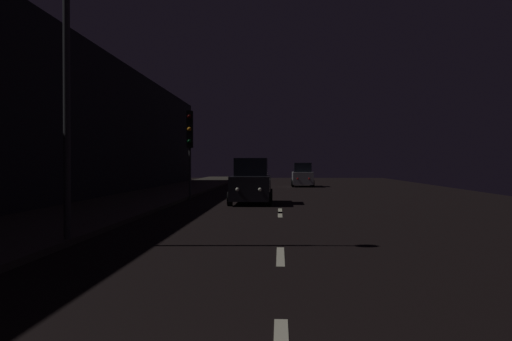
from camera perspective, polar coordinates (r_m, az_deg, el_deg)
name	(u,v)px	position (r m, az deg, el deg)	size (l,w,h in m)	color
ground	(280,201)	(26.85, 2.57, -3.25)	(26.29, 84.00, 0.02)	black
sidewalk_left	(143,199)	(27.73, -11.96, -2.97)	(4.40, 84.00, 0.15)	#38332B
building_facade_left	(64,118)	(25.24, -19.74, 5.32)	(0.80, 63.00, 7.79)	black
lane_centerline	(280,234)	(14.25, 2.60, -6.77)	(0.16, 17.89, 0.01)	beige
traffic_light_far_left	(190,136)	(27.79, -7.07, 3.70)	(0.31, 0.46, 4.58)	#38383A
streetlamp_overhead	(87,43)	(13.00, -17.57, 12.82)	(1.70, 0.44, 6.89)	#2D2D30
car_approaching_headlights	(251,183)	(24.92, -0.51, -1.32)	(1.94, 4.20, 2.12)	black
car_distant_taillights	(302,176)	(43.13, 4.96, -0.56)	(1.75, 3.80, 1.91)	#A5A8AD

